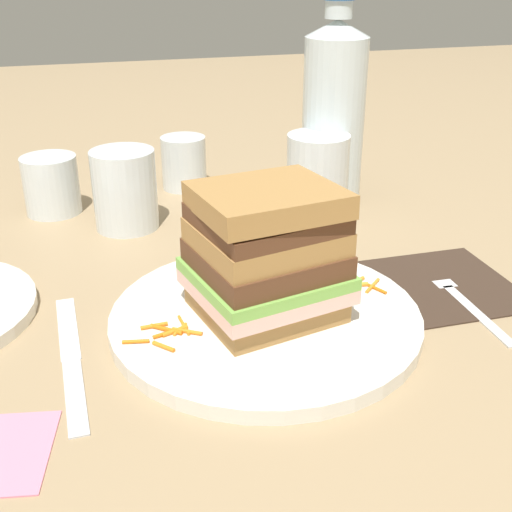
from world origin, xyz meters
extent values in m
plane|color=#9E8460|center=(0.00, 0.00, 0.00)|extent=(3.00, 3.00, 0.00)
cylinder|color=white|center=(-0.02, -0.02, 0.01)|extent=(0.27, 0.27, 0.01)
cube|color=#A87A42|center=(-0.02, -0.02, 0.02)|extent=(0.13, 0.12, 0.02)
cube|color=beige|center=(-0.02, -0.02, 0.04)|extent=(0.14, 0.13, 0.01)
cube|color=#7AB74C|center=(-0.02, -0.02, 0.05)|extent=(0.14, 0.13, 0.01)
cube|color=#56331E|center=(-0.02, -0.02, 0.07)|extent=(0.13, 0.13, 0.02)
cube|color=#A87A42|center=(-0.02, -0.02, 0.08)|extent=(0.13, 0.12, 0.02)
cube|color=#56331E|center=(-0.02, -0.02, 0.10)|extent=(0.13, 0.12, 0.01)
cube|color=#A87A42|center=(-0.02, -0.02, 0.12)|extent=(0.12, 0.12, 0.02)
cylinder|color=orange|center=(-0.11, -0.05, 0.01)|extent=(0.02, 0.02, 0.00)
cylinder|color=orange|center=(-0.09, -0.03, 0.01)|extent=(0.01, 0.03, 0.00)
cylinder|color=orange|center=(-0.12, -0.02, 0.01)|extent=(0.02, 0.00, 0.00)
cylinder|color=orange|center=(-0.13, -0.04, 0.01)|extent=(0.02, 0.01, 0.00)
cylinder|color=orange|center=(-0.10, -0.03, 0.01)|extent=(0.01, 0.02, 0.00)
cylinder|color=orange|center=(-0.11, -0.04, 0.01)|extent=(0.02, 0.01, 0.00)
cylinder|color=orange|center=(-0.09, -0.04, 0.01)|extent=(0.02, 0.02, 0.00)
cylinder|color=orange|center=(-0.10, -0.03, 0.01)|extent=(0.02, 0.01, 0.00)
cylinder|color=orange|center=(-0.11, -0.03, 0.01)|extent=(0.03, 0.02, 0.00)
cylinder|color=orange|center=(0.07, 0.00, 0.01)|extent=(0.03, 0.01, 0.00)
cylinder|color=orange|center=(0.09, -0.01, 0.01)|extent=(0.01, 0.02, 0.00)
cylinder|color=orange|center=(0.07, 0.02, 0.01)|extent=(0.01, 0.02, 0.00)
cylinder|color=orange|center=(0.06, 0.01, 0.01)|extent=(0.02, 0.03, 0.00)
cylinder|color=orange|center=(0.07, -0.01, 0.01)|extent=(0.01, 0.02, 0.00)
cylinder|color=orange|center=(0.09, -0.01, 0.01)|extent=(0.02, 0.02, 0.00)
cylinder|color=orange|center=(0.08, 0.01, 0.01)|extent=(0.02, 0.01, 0.00)
cube|color=#38281E|center=(0.17, 0.00, 0.00)|extent=(0.13, 0.14, 0.00)
cube|color=silver|center=(0.17, -0.06, 0.00)|extent=(0.01, 0.11, 0.00)
cube|color=silver|center=(0.17, 0.00, 0.00)|extent=(0.02, 0.02, 0.00)
cylinder|color=silver|center=(0.18, 0.03, 0.00)|extent=(0.00, 0.04, 0.00)
cylinder|color=silver|center=(0.18, 0.03, 0.00)|extent=(0.00, 0.04, 0.00)
cylinder|color=silver|center=(0.17, 0.03, 0.00)|extent=(0.00, 0.04, 0.00)
cylinder|color=silver|center=(0.16, 0.03, 0.00)|extent=(0.00, 0.04, 0.00)
cube|color=silver|center=(-0.18, -0.08, 0.00)|extent=(0.02, 0.10, 0.00)
cube|color=silver|center=(-0.19, 0.02, 0.00)|extent=(0.02, 0.11, 0.00)
cylinder|color=white|center=(0.12, 0.21, 0.05)|extent=(0.08, 0.08, 0.10)
cylinder|color=#E55638|center=(0.12, 0.21, 0.03)|extent=(0.07, 0.07, 0.06)
cylinder|color=silver|center=(0.15, 0.25, 0.10)|extent=(0.08, 0.08, 0.21)
cone|color=silver|center=(0.15, 0.25, 0.22)|extent=(0.08, 0.08, 0.02)
cylinder|color=silver|center=(0.15, 0.25, 0.24)|extent=(0.03, 0.03, 0.02)
cylinder|color=silver|center=(-0.02, 0.36, 0.04)|extent=(0.06, 0.06, 0.07)
cylinder|color=silver|center=(-0.11, 0.24, 0.05)|extent=(0.07, 0.07, 0.09)
cylinder|color=silver|center=(-0.20, 0.31, 0.04)|extent=(0.07, 0.07, 0.07)
camera|label=1|loc=(-0.16, -0.49, 0.30)|focal=45.59mm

